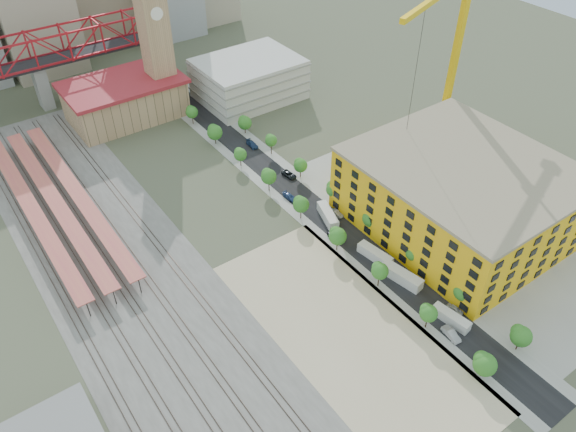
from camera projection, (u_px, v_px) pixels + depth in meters
ground at (279, 244)px, 141.01m from camera, size 400.00×400.00×0.00m
ballast_strip at (116, 263)px, 135.83m from camera, size 36.00×165.00×0.06m
dirt_lot at (348, 333)px, 119.50m from camera, size 28.00×67.00×0.06m
street_asphalt at (295, 192)px, 157.53m from camera, size 12.00×170.00×0.06m
sidewalk_west at (279, 199)px, 155.08m from camera, size 3.00×170.00×0.04m
sidewalk_east at (311, 185)px, 160.00m from camera, size 3.00×170.00×0.04m
construction_pad at (461, 219)px, 148.62m from camera, size 50.00×90.00×0.06m
rail_tracks at (109, 266)px, 134.95m from camera, size 26.56×160.00×0.18m
platform_canopies at (55, 200)px, 148.26m from camera, size 16.00×80.00×4.12m
station_hall at (125, 99)px, 185.79m from camera, size 38.00×24.00×13.10m
clock_tower at (154, 27)px, 176.27m from camera, size 12.00×12.00×52.00m
parking_garage at (249, 79)px, 196.42m from camera, size 34.00×26.00×14.00m
truss_bridge at (33, 55)px, 183.43m from camera, size 94.00×9.60×25.60m
construction_building at (461, 195)px, 141.28m from camera, size 44.60×50.60×18.80m
street_trees at (317, 211)px, 151.30m from camera, size 15.40×124.40×8.00m
distant_hills at (114, 91)px, 374.71m from camera, size 647.00×264.00×227.00m
tower_crane at (456, 31)px, 152.00m from camera, size 53.50×21.05×60.00m
site_trailer_a at (451, 318)px, 121.10m from camera, size 3.60×9.04×2.41m
site_trailer_b at (402, 276)px, 130.41m from camera, size 4.56×10.72×2.85m
site_trailer_c at (375, 255)px, 136.22m from camera, size 3.77×9.63×2.57m
site_trailer_d at (328, 215)px, 147.64m from camera, size 5.44×10.12×2.68m
car_0 at (485, 363)px, 112.76m from camera, size 1.88×4.17×1.39m
car_1 at (451, 334)px, 118.25m from camera, size 2.28×5.00×1.59m
car_2 at (336, 237)px, 142.20m from camera, size 2.77×5.11×1.36m
car_3 at (290, 197)px, 154.87m from camera, size 2.32×4.74×1.33m
car_4 at (455, 309)px, 123.67m from camera, size 2.15×4.12×1.34m
car_5 at (337, 213)px, 149.36m from camera, size 1.78×4.11×1.32m
car_6 at (289, 175)px, 162.91m from camera, size 2.82×5.19×1.38m
car_7 at (252, 144)px, 175.30m from camera, size 2.35×5.27×1.50m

